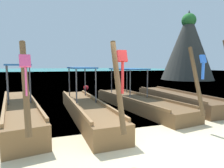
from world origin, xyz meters
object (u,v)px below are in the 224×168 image
object	(u,v)px
longtail_boat_pink_ribbon	(20,110)
mooring_buoy_near	(86,88)
longtail_boat_blue_ribbon	(137,101)
longtail_boat_yellow_ribbon	(176,99)
longtail_boat_red_ribbon	(86,108)
karst_rock	(188,46)

from	to	relation	value
longtail_boat_pink_ribbon	mooring_buoy_near	size ratio (longest dim) A/B	16.99
longtail_boat_blue_ribbon	mooring_buoy_near	distance (m)	6.87
longtail_boat_yellow_ribbon	mooring_buoy_near	xyz separation A→B (m)	(-3.14, 6.86, -0.10)
longtail_boat_blue_ribbon	longtail_boat_yellow_ribbon	size ratio (longest dim) A/B	1.10
longtail_boat_yellow_ribbon	longtail_boat_red_ribbon	bearing A→B (deg)	-171.44
longtail_boat_red_ribbon	mooring_buoy_near	world-z (taller)	longtail_boat_red_ribbon
longtail_boat_yellow_ribbon	mooring_buoy_near	size ratio (longest dim) A/B	14.83
longtail_boat_red_ribbon	karst_rock	bearing A→B (deg)	40.32
longtail_boat_pink_ribbon	longtail_boat_yellow_ribbon	bearing A→B (deg)	2.55
longtail_boat_pink_ribbon	longtail_boat_red_ribbon	xyz separation A→B (m)	(2.32, -0.39, -0.03)
longtail_boat_pink_ribbon	mooring_buoy_near	bearing A→B (deg)	61.92
longtail_boat_yellow_ribbon	karst_rock	xyz separation A→B (m)	(12.49, 13.84, 4.28)
longtail_boat_blue_ribbon	mooring_buoy_near	world-z (taller)	longtail_boat_blue_ribbon
longtail_boat_pink_ribbon	longtail_boat_yellow_ribbon	distance (m)	6.97
longtail_boat_pink_ribbon	karst_rock	bearing A→B (deg)	36.03
longtail_boat_yellow_ribbon	karst_rock	distance (m)	19.12
longtail_boat_yellow_ribbon	karst_rock	size ratio (longest dim) A/B	0.65
longtail_boat_pink_ribbon	longtail_boat_blue_ribbon	xyz separation A→B (m)	(4.86, 0.37, -0.07)
longtail_boat_red_ribbon	longtail_boat_blue_ribbon	bearing A→B (deg)	16.70
longtail_boat_blue_ribbon	karst_rock	bearing A→B (deg)	43.36
longtail_boat_pink_ribbon	longtail_boat_blue_ribbon	bearing A→B (deg)	4.39
karst_rock	longtail_boat_blue_ribbon	bearing A→B (deg)	-136.64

